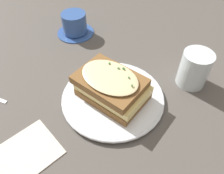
% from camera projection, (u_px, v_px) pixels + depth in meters
% --- Properties ---
extents(ground_plane, '(2.40, 2.40, 0.00)m').
position_uv_depth(ground_plane, '(118.00, 96.00, 0.55)').
color(ground_plane, '#514C47').
extents(dinner_plate, '(0.25, 0.25, 0.01)m').
position_uv_depth(dinner_plate, '(112.00, 96.00, 0.54)').
color(dinner_plate, white).
rests_on(dinner_plate, ground_plane).
extents(sandwich, '(0.15, 0.18, 0.07)m').
position_uv_depth(sandwich, '(111.00, 86.00, 0.51)').
color(sandwich, brown).
rests_on(sandwich, dinner_plate).
extents(teacup_with_saucer, '(0.12, 0.14, 0.07)m').
position_uv_depth(teacup_with_saucer, '(74.00, 24.00, 0.72)').
color(teacup_with_saucer, '#33569E').
rests_on(teacup_with_saucer, ground_plane).
extents(water_glass, '(0.07, 0.07, 0.09)m').
position_uv_depth(water_glass, '(194.00, 69.00, 0.55)').
color(water_glass, silver).
rests_on(water_glass, ground_plane).
extents(napkin, '(0.15, 0.13, 0.00)m').
position_uv_depth(napkin, '(24.00, 154.00, 0.44)').
color(napkin, silver).
rests_on(napkin, ground_plane).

